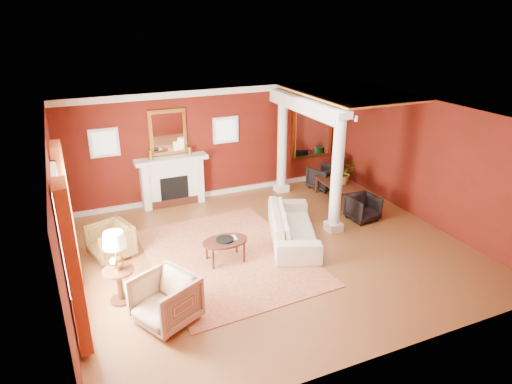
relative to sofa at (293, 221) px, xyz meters
name	(u,v)px	position (x,y,z in m)	size (l,w,h in m)	color
ground	(273,251)	(-0.61, -0.26, -0.47)	(8.00, 8.00, 0.00)	brown
room_shell	(274,160)	(-0.61, -0.26, 1.55)	(8.04, 7.04, 2.92)	#61110D
fireplace	(173,181)	(-1.91, 3.05, 0.18)	(1.85, 0.42, 1.29)	white
overmantel_mirror	(168,132)	(-1.91, 3.19, 1.43)	(0.95, 0.07, 1.15)	gold
flank_window_left	(104,143)	(-3.46, 3.20, 1.33)	(0.70, 0.07, 0.70)	white
flank_window_right	(226,130)	(-0.36, 3.20, 1.33)	(0.70, 0.07, 0.70)	white
left_window	(69,237)	(-4.51, -0.86, 0.96)	(0.21, 2.55, 2.60)	white
column_front	(337,172)	(1.09, 0.04, 0.96)	(0.36, 0.36, 2.80)	white
column_back	(282,142)	(1.09, 2.74, 0.96)	(0.36, 0.36, 2.80)	white
header_beam	(304,105)	(1.09, 1.64, 2.15)	(0.30, 3.20, 0.32)	white
amber_ceiling	(348,93)	(2.24, 1.49, 2.40)	(2.30, 3.40, 0.04)	gold
dining_mirror	(312,129)	(2.29, 3.19, 1.08)	(1.30, 0.07, 1.70)	gold
chandelier	(347,117)	(2.29, 1.54, 1.78)	(0.60, 0.62, 0.75)	olive
crown_trim	(216,92)	(-0.61, 3.20, 2.35)	(8.00, 0.08, 0.16)	white
base_trim	(219,192)	(-0.61, 3.20, -0.41)	(8.00, 0.08, 0.12)	white
rug	(228,256)	(-1.58, -0.12, -0.46)	(3.00, 4.00, 0.02)	maroon
sofa	(293,221)	(0.00, 0.00, 0.00)	(2.38, 0.70, 0.93)	beige
armchair_leopard	(110,240)	(-3.78, 0.83, -0.06)	(0.78, 0.73, 0.80)	black
armchair_stripe	(165,298)	(-3.23, -1.70, -0.01)	(0.89, 0.83, 0.91)	tan
coffee_table	(225,242)	(-1.68, -0.26, -0.04)	(0.94, 0.94, 0.48)	black
coffee_book	(228,234)	(-1.60, -0.24, 0.13)	(0.17, 0.02, 0.23)	black
side_table	(116,257)	(-3.83, -0.81, 0.42)	(0.54, 0.54, 1.35)	black
dining_table	(340,186)	(2.20, 1.51, -0.07)	(1.43, 0.50, 0.80)	black
dining_chair_near	(363,207)	(2.05, 0.25, -0.13)	(0.65, 0.61, 0.67)	black
dining_chair_far	(323,176)	(2.27, 2.44, -0.10)	(0.71, 0.67, 0.73)	black
green_urn	(339,173)	(2.89, 2.59, -0.14)	(0.35, 0.35, 0.83)	#12391C
potted_plant	(345,164)	(2.25, 1.43, 0.56)	(0.54, 0.60, 0.46)	#26591E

